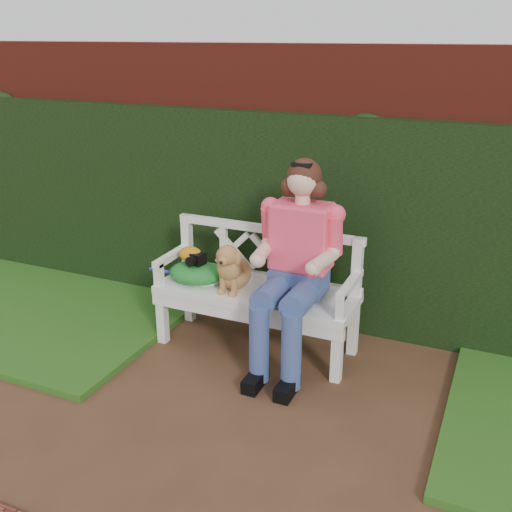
% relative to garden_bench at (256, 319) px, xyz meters
% --- Properties ---
extents(ground, '(60.00, 60.00, 0.00)m').
position_rel_garden_bench_xyz_m(ground, '(0.35, -1.05, -0.24)').
color(ground, '#432B1A').
extents(brick_wall, '(10.00, 0.30, 2.20)m').
position_rel_garden_bench_xyz_m(brick_wall, '(0.35, 0.85, 0.86)').
color(brick_wall, maroon).
rests_on(brick_wall, ground).
extents(ivy_hedge, '(10.00, 0.18, 1.70)m').
position_rel_garden_bench_xyz_m(ivy_hedge, '(0.35, 0.63, 0.61)').
color(ivy_hedge, '#1B3512').
rests_on(ivy_hedge, ground).
extents(grass_left, '(2.60, 2.00, 0.05)m').
position_rel_garden_bench_xyz_m(grass_left, '(-2.05, -0.15, -0.21)').
color(grass_left, '#174D11').
rests_on(grass_left, ground).
extents(garden_bench, '(1.59, 0.63, 0.48)m').
position_rel_garden_bench_xyz_m(garden_bench, '(0.00, 0.00, 0.00)').
color(garden_bench, white).
rests_on(garden_bench, ground).
extents(seated_woman, '(0.85, 0.99, 1.50)m').
position_rel_garden_bench_xyz_m(seated_woman, '(0.34, -0.02, 0.51)').
color(seated_woman, '#E35676').
rests_on(seated_woman, ground).
extents(dog, '(0.32, 0.39, 0.38)m').
position_rel_garden_bench_xyz_m(dog, '(-0.16, -0.05, 0.43)').
color(dog, '#AE8646').
rests_on(dog, garden_bench).
extents(tennis_racket, '(0.72, 0.53, 0.03)m').
position_rel_garden_bench_xyz_m(tennis_racket, '(-0.50, 0.01, 0.26)').
color(tennis_racket, white).
rests_on(tennis_racket, garden_bench).
extents(green_bag, '(0.54, 0.48, 0.15)m').
position_rel_garden_bench_xyz_m(green_bag, '(-0.49, -0.03, 0.31)').
color(green_bag, '#2F8A35').
rests_on(green_bag, garden_bench).
extents(camera_item, '(0.15, 0.12, 0.09)m').
position_rel_garden_bench_xyz_m(camera_item, '(-0.48, -0.04, 0.43)').
color(camera_item, black).
rests_on(camera_item, green_bag).
extents(baseball_glove, '(0.22, 0.18, 0.12)m').
position_rel_garden_bench_xyz_m(baseball_glove, '(-0.54, -0.02, 0.45)').
color(baseball_glove, '#C77B12').
rests_on(baseball_glove, green_bag).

